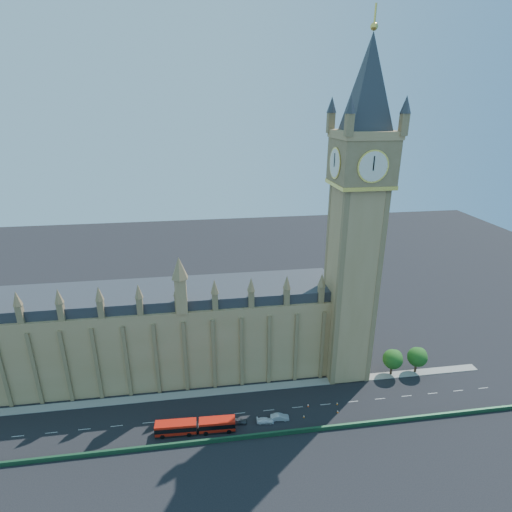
{
  "coord_description": "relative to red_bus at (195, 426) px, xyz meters",
  "views": [
    {
      "loc": [
        -3.86,
        -85.51,
        77.52
      ],
      "look_at": [
        9.92,
        10.0,
        41.32
      ],
      "focal_mm": 28.0,
      "sensor_mm": 36.0,
      "label": 1
    }
  ],
  "objects": [
    {
      "name": "ground",
      "position": [
        7.71,
        4.94,
        -1.8
      ],
      "size": [
        400.0,
        400.0,
        0.0
      ],
      "primitive_type": "plane",
      "color": "black",
      "rests_on": "ground"
    },
    {
      "name": "palace_westminster",
      "position": [
        -17.29,
        26.94,
        12.07
      ],
      "size": [
        120.0,
        20.0,
        28.0
      ],
      "color": "#A5824F",
      "rests_on": "ground"
    },
    {
      "name": "elizabeth_tower",
      "position": [
        45.71,
        18.94,
        52.76
      ],
      "size": [
        20.59,
        20.59,
        105.0
      ],
      "color": "#A5824F",
      "rests_on": "ground"
    },
    {
      "name": "bridge_parapet",
      "position": [
        7.71,
        -4.06,
        -1.2
      ],
      "size": [
        160.0,
        0.6,
        1.2
      ],
      "primitive_type": "cube",
      "color": "#1E4C2D",
      "rests_on": "ground"
    },
    {
      "name": "kerb_north",
      "position": [
        7.71,
        14.44,
        -1.72
      ],
      "size": [
        160.0,
        3.0,
        0.16
      ],
      "primitive_type": "cube",
      "color": "gray",
      "rests_on": "ground"
    },
    {
      "name": "tree_east_near",
      "position": [
        59.93,
        15.03,
        3.84
      ],
      "size": [
        6.0,
        6.0,
        8.5
      ],
      "color": "#382619",
      "rests_on": "ground"
    },
    {
      "name": "tree_east_far",
      "position": [
        67.93,
        15.03,
        3.84
      ],
      "size": [
        6.0,
        6.0,
        8.5
      ],
      "color": "#382619",
      "rests_on": "ground"
    },
    {
      "name": "red_bus",
      "position": [
        0.0,
        0.0,
        0.0
      ],
      "size": [
        20.19,
        3.9,
        3.42
      ],
      "rotation": [
        0.0,
        0.0,
        -0.04
      ],
      "color": "red",
      "rests_on": "ground"
    },
    {
      "name": "car_grey",
      "position": [
        11.2,
        1.4,
        -1.12
      ],
      "size": [
        4.16,
        2.1,
        1.36
      ],
      "primitive_type": "imported",
      "rotation": [
        0.0,
        0.0,
        1.44
      ],
      "color": "#44464C",
      "rests_on": "ground"
    },
    {
      "name": "car_silver",
      "position": [
        21.96,
        1.13,
        -0.99
      ],
      "size": [
        5.05,
        2.25,
        1.61
      ],
      "primitive_type": "imported",
      "rotation": [
        0.0,
        0.0,
        1.46
      ],
      "color": "#A8ACB0",
      "rests_on": "ground"
    },
    {
      "name": "car_white",
      "position": [
        18.01,
        0.65,
        -1.14
      ],
      "size": [
        4.7,
        2.35,
        1.31
      ],
      "primitive_type": "imported",
      "rotation": [
        0.0,
        0.0,
        1.45
      ],
      "color": "white",
      "rests_on": "ground"
    },
    {
      "name": "cone_a",
      "position": [
        38.91,
        4.44,
        -1.46
      ],
      "size": [
        0.47,
        0.47,
        0.69
      ],
      "rotation": [
        0.0,
        0.0,
        -0.09
      ],
      "color": "black",
      "rests_on": "ground"
    },
    {
      "name": "cone_b",
      "position": [
        30.71,
        4.82,
        -1.4
      ],
      "size": [
        0.66,
        0.66,
        0.8
      ],
      "rotation": [
        0.0,
        0.0,
        0.38
      ],
      "color": "black",
      "rests_on": "ground"
    },
    {
      "name": "cone_c",
      "position": [
        28.49,
        0.95,
        -1.45
      ],
      "size": [
        0.48,
        0.48,
        0.7
      ],
      "rotation": [
        0.0,
        0.0,
        0.09
      ],
      "color": "black",
      "rests_on": "ground"
    },
    {
      "name": "cone_d",
      "position": [
        37.99,
        1.38,
        -1.43
      ],
      "size": [
        0.56,
        0.56,
        0.75
      ],
      "rotation": [
        0.0,
        0.0,
        0.23
      ],
      "color": "black",
      "rests_on": "ground"
    }
  ]
}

